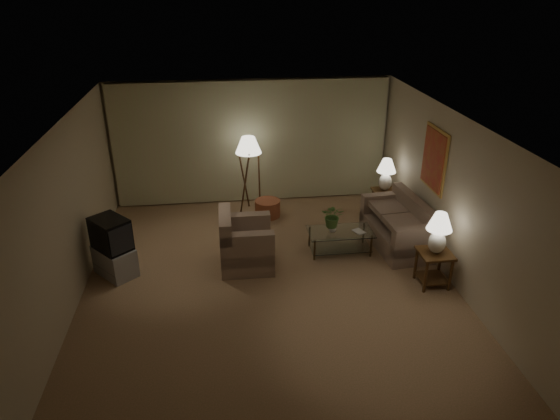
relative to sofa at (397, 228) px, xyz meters
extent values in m
plane|color=tan|center=(-2.50, -0.97, -0.37)|extent=(7.00, 7.00, 0.00)
cube|color=#BDAE91|center=(-2.50, 2.53, 0.98)|extent=(6.00, 0.04, 2.70)
cube|color=#BDAE91|center=(-5.50, -0.97, 0.98)|extent=(0.04, 7.00, 2.70)
cube|color=#BDAE91|center=(0.50, -0.97, 0.98)|extent=(0.04, 7.00, 2.70)
cube|color=white|center=(-2.50, -0.97, 2.33)|extent=(6.00, 7.00, 0.04)
cube|color=beige|center=(-2.50, 2.45, 0.98)|extent=(5.85, 0.12, 2.65)
cube|color=gold|center=(0.48, -0.17, 1.38)|extent=(0.03, 0.90, 1.10)
cube|color=red|center=(0.45, -0.17, 1.38)|extent=(0.02, 0.80, 1.00)
cube|color=gray|center=(0.00, 0.00, -0.17)|extent=(1.80, 1.12, 0.39)
cube|color=gray|center=(-2.82, -0.35, -0.16)|extent=(0.97, 0.92, 0.42)
cube|color=#3A210F|center=(0.15, -1.35, 0.21)|extent=(0.52, 0.52, 0.04)
cube|color=#3A210F|center=(0.15, -1.35, -0.25)|extent=(0.44, 0.44, 0.02)
cylinder|color=#3A210F|center=(-0.06, -1.56, -0.09)|extent=(0.05, 0.05, 0.56)
cylinder|color=#3A210F|center=(-0.06, -1.14, -0.09)|extent=(0.05, 0.05, 0.56)
cylinder|color=#3A210F|center=(0.36, -1.56, -0.09)|extent=(0.05, 0.05, 0.56)
cylinder|color=#3A210F|center=(0.36, -1.14, -0.09)|extent=(0.05, 0.05, 0.56)
cube|color=#3A210F|center=(0.15, 1.25, 0.21)|extent=(0.48, 0.40, 0.04)
cube|color=#3A210F|center=(0.15, 1.25, -0.25)|extent=(0.40, 0.34, 0.02)
cylinder|color=#3A210F|center=(-0.04, 1.10, -0.09)|extent=(0.05, 0.05, 0.56)
cylinder|color=#3A210F|center=(-0.04, 1.40, -0.09)|extent=(0.05, 0.05, 0.56)
cylinder|color=#3A210F|center=(0.34, 1.10, -0.09)|extent=(0.05, 0.05, 0.56)
cylinder|color=#3A210F|center=(0.34, 1.40, -0.09)|extent=(0.05, 0.05, 0.56)
ellipsoid|color=white|center=(0.15, -1.35, 0.41)|extent=(0.28, 0.28, 0.35)
cylinder|color=white|center=(0.15, -1.35, 0.63)|extent=(0.03, 0.03, 0.08)
cone|color=#EEE4CC|center=(0.15, -1.35, 0.79)|extent=(0.40, 0.40, 0.28)
ellipsoid|color=white|center=(0.15, 1.25, 0.40)|extent=(0.27, 0.27, 0.34)
cylinder|color=white|center=(0.15, 1.25, 0.61)|extent=(0.03, 0.03, 0.08)
cone|color=#EEE4CC|center=(0.15, 1.25, 0.77)|extent=(0.39, 0.39, 0.27)
cube|color=silver|center=(-1.10, -0.10, 0.04)|extent=(1.17, 0.64, 0.02)
cube|color=silver|center=(-1.10, -0.10, -0.27)|extent=(1.09, 0.56, 0.01)
cylinder|color=#42321A|center=(-1.62, -0.35, -0.17)|extent=(0.04, 0.04, 0.40)
cylinder|color=#42321A|center=(-1.62, 0.15, -0.17)|extent=(0.04, 0.04, 0.40)
cylinder|color=#42321A|center=(-0.58, -0.35, -0.17)|extent=(0.04, 0.04, 0.40)
cylinder|color=#42321A|center=(-0.58, 0.15, -0.17)|extent=(0.04, 0.04, 0.40)
cube|color=#9E9FA1|center=(-5.05, -0.37, -0.12)|extent=(1.17, 1.17, 0.50)
cube|color=black|center=(-5.05, -0.37, 0.40)|extent=(1.08, 1.08, 0.54)
cylinder|color=#3A210F|center=(-2.61, 1.86, 0.93)|extent=(0.04, 0.04, 0.24)
cone|color=#EEE4CC|center=(-2.61, 1.86, 1.12)|extent=(0.54, 0.54, 0.34)
cylinder|color=#A24D37|center=(-2.26, 1.56, -0.19)|extent=(0.55, 0.55, 0.35)
imported|color=white|center=(-1.25, -0.10, 0.12)|extent=(0.18, 0.18, 0.15)
imported|color=#4F7F38|center=(-1.25, -0.10, 0.42)|extent=(0.48, 0.45, 0.44)
imported|color=olive|center=(-0.85, -0.20, 0.06)|extent=(0.24, 0.27, 0.02)
camera|label=1|loc=(-3.20, -7.92, 4.24)|focal=32.00mm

